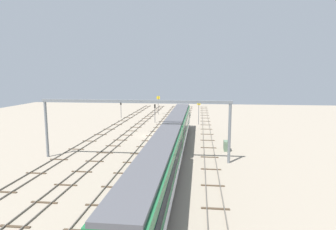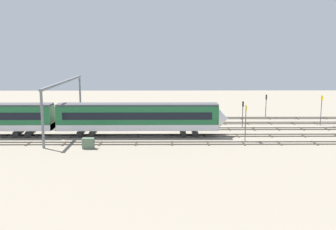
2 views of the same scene
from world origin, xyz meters
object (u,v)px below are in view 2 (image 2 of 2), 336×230
at_px(speed_sign_near_foreground, 246,118).
at_px(signal_light_trackside_departure, 243,110).
at_px(relay_cabinet, 88,143).
at_px(speed_sign_mid_trackside, 322,106).
at_px(train, 59,119).
at_px(overhead_gantry, 64,91).
at_px(signal_light_trackside_approach, 266,102).

bearing_deg(speed_sign_near_foreground, signal_light_trackside_departure, 81.42).
bearing_deg(relay_cabinet, speed_sign_mid_trackside, 22.96).
height_order(train, overhead_gantry, overhead_gantry).
relative_size(overhead_gantry, speed_sign_near_foreground, 4.76).
distance_m(signal_light_trackside_approach, relay_cabinet, 38.35).
relative_size(signal_light_trackside_approach, relay_cabinet, 2.71).
bearing_deg(speed_sign_near_foreground, speed_sign_mid_trackside, 36.87).
bearing_deg(overhead_gantry, train, -86.49).
relative_size(overhead_gantry, signal_light_trackside_approach, 5.86).
xyz_separation_m(overhead_gantry, speed_sign_mid_trackside, (42.84, 3.19, -2.90)).
height_order(signal_light_trackside_approach, relay_cabinet, signal_light_trackside_approach).
xyz_separation_m(overhead_gantry, speed_sign_near_foreground, (27.67, -8.18, -2.98)).
xyz_separation_m(signal_light_trackside_approach, signal_light_trackside_departure, (-6.37, -9.92, 0.05)).
distance_m(train, speed_sign_near_foreground, 27.58).
distance_m(train, signal_light_trackside_departure, 29.70).
bearing_deg(relay_cabinet, train, 126.99).
bearing_deg(signal_light_trackside_departure, relay_cabinet, -148.19).
xyz_separation_m(train, speed_sign_near_foreground, (27.37, -3.33, 0.69)).
height_order(speed_sign_near_foreground, relay_cabinet, speed_sign_near_foreground).
bearing_deg(overhead_gantry, signal_light_trackside_departure, 3.88).
relative_size(speed_sign_near_foreground, relay_cabinet, 3.33).
relative_size(signal_light_trackside_approach, signal_light_trackside_departure, 0.98).
height_order(speed_sign_near_foreground, signal_light_trackside_departure, speed_sign_near_foreground).
distance_m(speed_sign_near_foreground, relay_cabinet, 22.24).
bearing_deg(signal_light_trackside_approach, overhead_gantry, -161.51).
height_order(train, speed_sign_near_foreground, speed_sign_near_foreground).
relative_size(speed_sign_mid_trackside, signal_light_trackside_departure, 1.20).
height_order(overhead_gantry, speed_sign_mid_trackside, overhead_gantry).
bearing_deg(signal_light_trackside_approach, signal_light_trackside_departure, -122.71).
distance_m(train, speed_sign_mid_trackside, 43.30).
height_order(speed_sign_near_foreground, signal_light_trackside_approach, speed_sign_near_foreground).
xyz_separation_m(speed_sign_near_foreground, speed_sign_mid_trackside, (15.17, 11.37, 0.08)).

